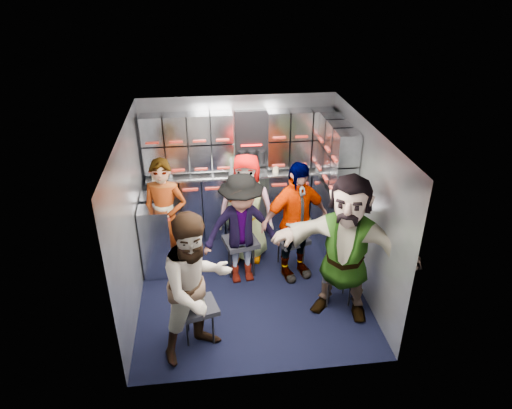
{
  "coord_description": "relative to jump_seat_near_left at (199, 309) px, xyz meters",
  "views": [
    {
      "loc": [
        -0.51,
        -4.78,
        3.73
      ],
      "look_at": [
        0.12,
        0.35,
        0.98
      ],
      "focal_mm": 32.0,
      "sensor_mm": 36.0,
      "label": 1
    }
  ],
  "objects": [
    {
      "name": "locker_bank_right",
      "position": [
        1.91,
        1.59,
        1.09
      ],
      "size": [
        0.28,
        1.0,
        0.82
      ],
      "primitive_type": "cube",
      "color": "#9A9FA9",
      "rests_on": "wall_right"
    },
    {
      "name": "locker_bank_back",
      "position": [
        0.66,
        2.24,
        1.09
      ],
      "size": [
        2.68,
        0.28,
        0.82
      ],
      "primitive_type": "cube",
      "color": "#9A9FA9",
      "rests_on": "wall_back"
    },
    {
      "name": "cart_bank_back",
      "position": [
        0.66,
        2.18,
        0.1
      ],
      "size": [
        2.68,
        0.38,
        0.99
      ],
      "primitive_type": "cube",
      "color": "#9A9FA9",
      "rests_on": "ground"
    },
    {
      "name": "cup_right",
      "position": [
        1.17,
        2.12,
        0.69
      ],
      "size": [
        0.08,
        0.08,
        0.11
      ],
      "primitive_type": "cylinder",
      "color": "tan",
      "rests_on": "counter"
    },
    {
      "name": "cup_left",
      "position": [
        -0.56,
        2.12,
        0.68
      ],
      "size": [
        0.09,
        0.09,
        0.1
      ],
      "primitive_type": "cylinder",
      "color": "tan",
      "rests_on": "counter"
    },
    {
      "name": "jump_seat_mid_right",
      "position": [
        1.25,
        1.2,
        0.02
      ],
      "size": [
        0.5,
        0.49,
        0.47
      ],
      "rotation": [
        0.0,
        0.0,
        0.36
      ],
      "color": "black",
      "rests_on": "ground"
    },
    {
      "name": "red_latch_strip",
      "position": [
        0.66,
        1.98,
        0.48
      ],
      "size": [
        2.6,
        0.02,
        0.03
      ],
      "primitive_type": "cube",
      "color": "#9F2217",
      "rests_on": "cart_bank_back"
    },
    {
      "name": "attendant_standing",
      "position": [
        -0.39,
        1.33,
        0.41
      ],
      "size": [
        0.66,
        0.52,
        1.62
      ],
      "primitive_type": "imported",
      "rotation": [
        0.0,
        0.0,
        -0.24
      ],
      "color": "black",
      "rests_on": "ground"
    },
    {
      "name": "wall_right",
      "position": [
        2.06,
        0.89,
        0.65
      ],
      "size": [
        0.04,
        3.0,
        2.1
      ],
      "primitive_type": "cube",
      "color": "gray",
      "rests_on": "ground"
    },
    {
      "name": "attendant_arc_b",
      "position": [
        0.57,
        1.01,
        0.36
      ],
      "size": [
        1.03,
        0.66,
        1.52
      ],
      "primitive_type": "imported",
      "rotation": [
        0.0,
        0.0,
        0.1
      ],
      "color": "black",
      "rests_on": "ground"
    },
    {
      "name": "ceiling",
      "position": [
        0.66,
        0.89,
        1.7
      ],
      "size": [
        2.8,
        3.0,
        0.02
      ],
      "primitive_type": "cube",
      "color": "silver",
      "rests_on": "wall_back"
    },
    {
      "name": "bottle_mid",
      "position": [
        0.52,
        2.13,
        0.76
      ],
      "size": [
        0.07,
        0.07,
        0.26
      ],
      "primitive_type": "cylinder",
      "color": "white",
      "rests_on": "counter"
    },
    {
      "name": "coffee_niche",
      "position": [
        0.84,
        2.3,
        1.07
      ],
      "size": [
        0.46,
        0.16,
        0.84
      ],
      "primitive_type": null,
      "color": "black",
      "rests_on": "wall_back"
    },
    {
      "name": "bottle_left",
      "position": [
        -0.34,
        2.13,
        0.75
      ],
      "size": [
        0.06,
        0.06,
        0.24
      ],
      "primitive_type": "cylinder",
      "color": "white",
      "rests_on": "counter"
    },
    {
      "name": "jump_seat_center",
      "position": [
        0.68,
        1.71,
        -0.04
      ],
      "size": [
        0.45,
        0.44,
        0.41
      ],
      "rotation": [
        0.0,
        0.0,
        0.42
      ],
      "color": "black",
      "rests_on": "ground"
    },
    {
      "name": "wall_left",
      "position": [
        -0.74,
        0.89,
        0.65
      ],
      "size": [
        0.04,
        3.0,
        2.1
      ],
      "primitive_type": "cube",
      "color": "gray",
      "rests_on": "ground"
    },
    {
      "name": "attendant_arc_d",
      "position": [
        1.25,
        1.02,
        0.42
      ],
      "size": [
        1.03,
        0.67,
        1.63
      ],
      "primitive_type": "imported",
      "rotation": [
        0.0,
        0.0,
        0.31
      ],
      "color": "black",
      "rests_on": "ground"
    },
    {
      "name": "floor",
      "position": [
        0.66,
        0.89,
        -0.4
      ],
      "size": [
        3.0,
        3.0,
        0.0
      ],
      "primitive_type": "plane",
      "color": "black",
      "rests_on": "ground"
    },
    {
      "name": "jump_seat_mid_left",
      "position": [
        0.57,
        1.19,
        0.04
      ],
      "size": [
        0.5,
        0.48,
        0.5
      ],
      "rotation": [
        0.0,
        0.0,
        0.22
      ],
      "color": "black",
      "rests_on": "ground"
    },
    {
      "name": "counter",
      "position": [
        0.66,
        2.18,
        0.62
      ],
      "size": [
        2.68,
        0.42,
        0.03
      ],
      "primitive_type": "cube",
      "color": "#B5B7BC",
      "rests_on": "cart_bank_back"
    },
    {
      "name": "cart_bank_left",
      "position": [
        -0.53,
        1.45,
        0.1
      ],
      "size": [
        0.38,
        0.76,
        0.99
      ],
      "primitive_type": "cube",
      "color": "#9A9FA9",
      "rests_on": "ground"
    },
    {
      "name": "attendant_arc_e",
      "position": [
        1.67,
        0.25,
        0.49
      ],
      "size": [
        1.72,
        1.2,
        1.79
      ],
      "primitive_type": "imported",
      "rotation": [
        0.0,
        0.0,
        -0.45
      ],
      "color": "black",
      "rests_on": "ground"
    },
    {
      "name": "attendant_arc_a",
      "position": [
        0.0,
        -0.18,
        0.44
      ],
      "size": [
        1.02,
        0.96,
        1.67
      ],
      "primitive_type": "imported",
      "rotation": [
        0.0,
        0.0,
        0.55
      ],
      "color": "black",
      "rests_on": "ground"
    },
    {
      "name": "right_cabinet",
      "position": [
        1.91,
        1.49,
        0.1
      ],
      "size": [
        0.28,
        1.2,
        1.0
      ],
      "primitive_type": "cube",
      "color": "#9A9FA9",
      "rests_on": "ground"
    },
    {
      "name": "wall_back",
      "position": [
        0.66,
        2.39,
        0.65
      ],
      "size": [
        2.8,
        0.04,
        2.1
      ],
      "primitive_type": "cube",
      "color": "gray",
      "rests_on": "ground"
    },
    {
      "name": "jump_seat_near_right",
      "position": [
        1.67,
        0.43,
        -0.01
      ],
      "size": [
        0.44,
        0.42,
        0.44
      ],
      "rotation": [
        0.0,
        0.0,
        -0.21
      ],
      "color": "black",
      "rests_on": "ground"
    },
    {
      "name": "jump_seat_near_left",
      "position": [
        0.0,
        0.0,
        0.0
      ],
      "size": [
        0.46,
        0.44,
        0.45
      ],
      "rotation": [
        0.0,
        0.0,
        0.25
      ],
      "color": "black",
      "rests_on": "ground"
    },
    {
      "name": "bottle_right",
      "position": [
        1.8,
        2.13,
        0.74
      ],
      "size": [
        0.07,
        0.07,
        0.22
      ],
      "primitive_type": "cylinder",
      "color": "white",
      "rests_on": "counter"
    },
    {
      "name": "attendant_arc_c",
      "position": [
        0.68,
        1.53,
        0.38
      ],
      "size": [
        0.84,
        0.63,
        1.55
      ],
      "primitive_type": "imported",
      "rotation": [
        0.0,
        0.0,
        -0.2
      ],
      "color": "black",
      "rests_on": "ground"
    }
  ]
}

